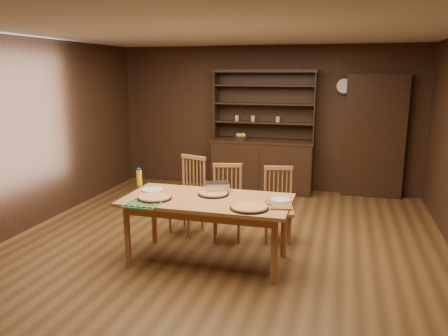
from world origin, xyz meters
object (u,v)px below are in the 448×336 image
(china_hutch, at_px, (263,159))
(dining_table, at_px, (207,205))
(chair_center, at_px, (227,199))
(chair_right, at_px, (278,202))
(chair_left, at_px, (189,192))
(juice_bottle, at_px, (139,178))

(china_hutch, height_order, dining_table, china_hutch)
(dining_table, bearing_deg, chair_center, 88.35)
(chair_right, bearing_deg, dining_table, -137.54)
(dining_table, height_order, chair_right, chair_right)
(chair_center, height_order, chair_right, chair_center)
(china_hutch, relative_size, chair_right, 2.28)
(dining_table, distance_m, chair_center, 0.80)
(dining_table, bearing_deg, chair_left, 121.21)
(china_hutch, distance_m, chair_left, 2.37)
(chair_left, distance_m, chair_center, 0.57)
(dining_table, height_order, chair_left, chair_left)
(dining_table, xyz_separation_m, juice_bottle, (-0.98, 0.30, 0.19))
(chair_center, xyz_separation_m, chair_right, (0.64, 0.12, -0.01))
(chair_left, bearing_deg, chair_center, 9.16)
(dining_table, relative_size, chair_left, 1.81)
(juice_bottle, bearing_deg, china_hutch, 70.57)
(china_hutch, height_order, chair_left, china_hutch)
(chair_left, height_order, chair_right, chair_left)
(china_hutch, bearing_deg, chair_left, -104.00)
(dining_table, bearing_deg, juice_bottle, 162.96)
(china_hutch, distance_m, chair_right, 2.37)
(chair_left, height_order, juice_bottle, chair_left)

